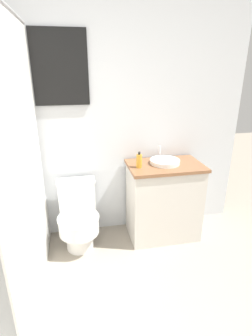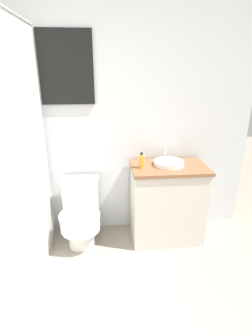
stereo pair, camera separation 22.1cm
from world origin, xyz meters
TOP-DOWN VIEW (x-y plane):
  - wall_back at (-0.00, 2.33)m, footprint 3.18×0.07m
  - toilet at (-0.12, 2.05)m, footprint 0.38×0.49m
  - vanity at (0.73, 2.07)m, footprint 0.72×0.46m
  - sink at (0.73, 2.09)m, footprint 0.28×0.32m
  - soap_bottle at (0.46, 2.03)m, footprint 0.05×0.05m

SIDE VIEW (x-z plane):
  - toilet at x=-0.12m, z-range -0.02..0.62m
  - vanity at x=0.73m, z-range 0.00..0.78m
  - sink at x=0.73m, z-range 0.74..0.87m
  - soap_bottle at x=0.46m, z-range 0.77..0.92m
  - wall_back at x=0.00m, z-range 0.01..2.51m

